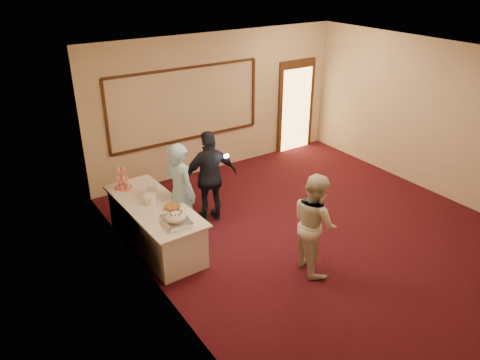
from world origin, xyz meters
name	(u,v)px	position (x,y,z in m)	size (l,w,h in m)	color
floor	(323,234)	(0.00, 0.00, 0.00)	(7.00, 7.00, 0.00)	black
room_walls	(333,124)	(0.00, 0.00, 2.03)	(6.04, 7.04, 3.02)	beige
wall_molding	(186,105)	(-0.80, 3.47, 1.60)	(3.45, 0.04, 1.55)	#34200F
doorway	(296,106)	(2.15, 3.45, 1.08)	(1.05, 0.07, 2.20)	#34200F
buffet_table	(155,225)	(-2.57, 1.29, 0.39)	(0.94, 2.25, 0.77)	silver
pavlova_tray	(176,219)	(-2.52, 0.55, 0.85)	(0.40, 0.54, 0.19)	silver
cupcake_stand	(122,180)	(-2.76, 2.13, 0.93)	(0.30, 0.30, 0.43)	#F15867
plate_stack_a	(150,199)	(-2.59, 1.35, 0.85)	(0.19, 0.19, 0.16)	white
plate_stack_b	(152,189)	(-2.42, 1.68, 0.84)	(0.17, 0.17, 0.14)	white
tart	(173,207)	(-2.37, 0.99, 0.80)	(0.29, 0.29, 0.06)	white
man	(181,193)	(-2.10, 1.24, 0.87)	(0.64, 0.42, 1.74)	#8FBFE4
woman	(315,223)	(-0.81, -0.61, 0.80)	(0.77, 0.60, 1.59)	beige
guest	(210,177)	(-1.37, 1.52, 0.86)	(1.00, 0.42, 1.71)	black
camera_flash	(226,156)	(-1.21, 1.22, 1.33)	(0.07, 0.04, 0.05)	white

